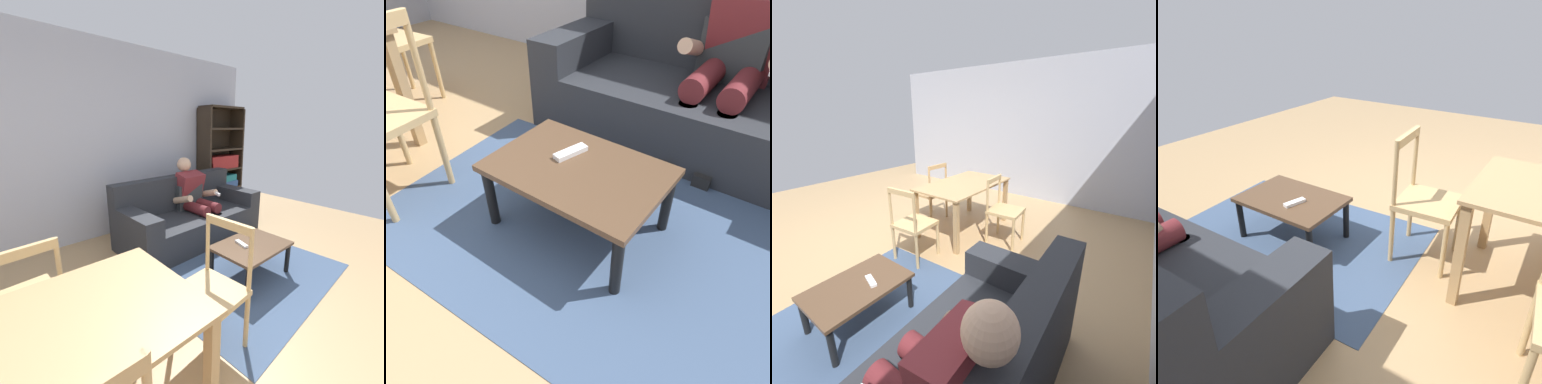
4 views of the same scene
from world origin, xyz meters
The scene contains 5 objects.
ground_plane centered at (0.00, 0.00, 0.00)m, with size 8.19×8.19×0.00m, color tan.
coffee_table centered at (0.98, 0.77, 0.31)m, with size 0.80×0.54×0.36m.
tv_remote centered at (0.89, 0.84, 0.38)m, with size 0.05×0.17×0.02m, color white.
dining_chair_facing_couch centered at (0.02, 0.42, 0.46)m, with size 0.45×0.45×0.94m.
area_rug centered at (0.98, 0.77, 0.00)m, with size 2.00×1.40×0.01m, color #3D5170.
Camera 4 is at (-0.74, 2.54, 1.62)m, focal length 32.57 mm.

